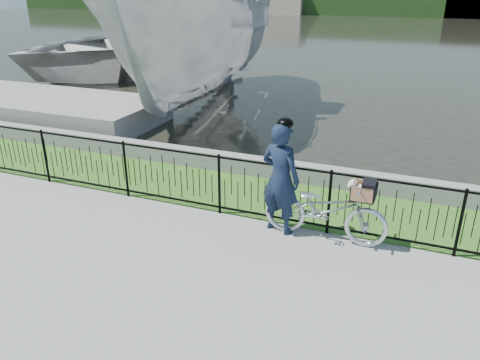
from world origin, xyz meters
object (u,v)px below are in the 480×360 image
at_px(bicycle_rig, 326,209).
at_px(boat_near, 198,36).
at_px(dock, 12,104).
at_px(boat_far, 126,47).
at_px(cyclist, 280,177).

height_order(bicycle_rig, boat_near, boat_near).
bearing_deg(dock, boat_far, 97.21).
xyz_separation_m(boat_near, boat_far, (-6.07, 4.59, -1.15)).
xyz_separation_m(bicycle_rig, boat_far, (-11.99, 12.00, 0.63)).
relative_size(dock, bicycle_rig, 4.93).
bearing_deg(boat_near, bicycle_rig, -51.37).
distance_m(dock, cyclist, 11.02).
distance_m(boat_near, boat_far, 7.70).
xyz_separation_m(cyclist, boat_near, (-5.13, 7.42, 1.34)).
height_order(bicycle_rig, boat_far, boat_far).
xyz_separation_m(dock, bicycle_rig, (10.99, -4.10, 0.19)).
distance_m(bicycle_rig, boat_far, 16.98).
xyz_separation_m(dock, boat_far, (-1.00, 7.90, 0.82)).
xyz_separation_m(bicycle_rig, boat_near, (-5.92, 7.41, 1.78)).
bearing_deg(bicycle_rig, boat_near, 128.63).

